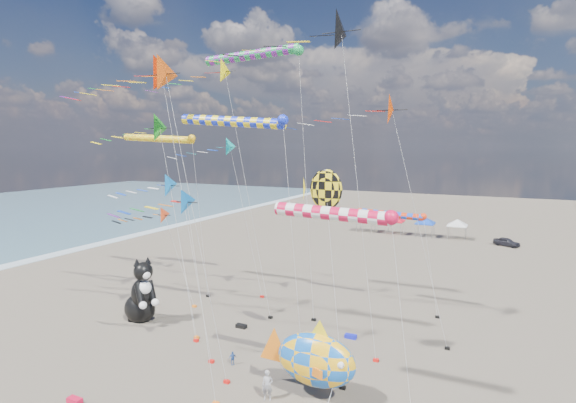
% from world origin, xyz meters
% --- Properties ---
extents(delta_kite_0, '(11.67, 2.25, 22.29)m').
position_xyz_m(delta_kite_0, '(-6.60, 17.35, 20.84)').
color(delta_kite_0, '#FFE90C').
rests_on(delta_kite_0, ground).
extents(delta_kite_1, '(10.17, 2.53, 17.67)m').
position_xyz_m(delta_kite_1, '(-9.06, 11.20, 16.18)').
color(delta_kite_1, '#1A951E').
rests_on(delta_kite_1, ground).
extents(delta_kite_2, '(11.27, 2.45, 20.58)m').
position_xyz_m(delta_kite_2, '(-3.61, 6.64, 19.08)').
color(delta_kite_2, '#D94E0D').
rests_on(delta_kite_2, ground).
extents(delta_kite_3, '(11.29, 2.07, 15.92)m').
position_xyz_m(delta_kite_3, '(-10.43, 21.80, 14.55)').
color(delta_kite_3, '#10D3CC').
rests_on(delta_kite_3, ground).
extents(delta_kite_4, '(12.17, 2.53, 18.88)m').
position_xyz_m(delta_kite_4, '(7.90, 17.68, 17.35)').
color(delta_kite_4, '#D63C05').
rests_on(delta_kite_4, ground).
extents(delta_kite_5, '(8.60, 1.66, 12.54)m').
position_xyz_m(delta_kite_5, '(-2.81, 4.31, 11.31)').
color(delta_kite_5, '#0F61B5').
rests_on(delta_kite_5, ground).
extents(delta_kite_6, '(14.01, 2.75, 21.44)m').
position_xyz_m(delta_kite_6, '(-6.77, 8.46, 19.81)').
color(delta_kite_6, '#BF2101').
rests_on(delta_kite_6, ground).
extents(delta_kite_7, '(8.48, 2.05, 12.90)m').
position_xyz_m(delta_kite_7, '(-8.21, 10.73, 11.57)').
color(delta_kite_7, blue).
rests_on(delta_kite_7, ground).
extents(delta_kite_8, '(13.85, 3.07, 24.29)m').
position_xyz_m(delta_kite_8, '(4.26, 13.58, 22.53)').
color(delta_kite_8, black).
rests_on(delta_kite_8, ground).
extents(delta_kite_9, '(10.11, 1.76, 9.34)m').
position_xyz_m(delta_kite_9, '(-14.70, 16.71, 8.07)').
color(delta_kite_9, '#E5451B').
rests_on(delta_kite_9, ground).
extents(windsock_0, '(10.02, 0.74, 16.02)m').
position_xyz_m(windsock_0, '(-15.86, 19.64, 15.58)').
color(windsock_0, yellow).
rests_on(windsock_0, ground).
extents(windsock_1, '(8.07, 0.78, 11.71)m').
position_xyz_m(windsock_1, '(7.53, 6.55, 11.26)').
color(windsock_1, red).
rests_on(windsock_1, ground).
extents(windsock_2, '(9.75, 0.77, 17.02)m').
position_xyz_m(windsock_2, '(-1.96, 11.77, 16.56)').
color(windsock_2, '#162CDD').
rests_on(windsock_2, ground).
extents(windsock_3, '(10.52, 0.87, 23.06)m').
position_xyz_m(windsock_3, '(-4.21, 18.50, 22.54)').
color(windsock_3, green).
rests_on(windsock_3, ground).
extents(windsock_4, '(7.46, 0.61, 9.17)m').
position_xyz_m(windsock_4, '(6.69, 23.77, 8.78)').
color(windsock_4, red).
rests_on(windsock_4, ground).
extents(angelfish_kite, '(3.74, 3.02, 13.43)m').
position_xyz_m(angelfish_kite, '(4.85, 11.15, 12.01)').
color(angelfish_kite, yellow).
rests_on(angelfish_kite, ground).
extents(cat_inflatable, '(4.72, 3.63, 5.71)m').
position_xyz_m(cat_inflatable, '(-11.94, 12.13, 2.85)').
color(cat_inflatable, black).
rests_on(cat_inflatable, ground).
extents(fish_inflatable, '(6.45, 2.18, 4.97)m').
position_xyz_m(fish_inflatable, '(5.94, 7.33, 2.50)').
color(fish_inflatable, blue).
rests_on(fish_inflatable, ground).
extents(person_adult, '(0.78, 0.66, 1.81)m').
position_xyz_m(person_adult, '(3.43, 6.12, 0.91)').
color(person_adult, gray).
rests_on(person_adult, ground).
extents(child_green, '(0.65, 0.54, 1.18)m').
position_xyz_m(child_green, '(4.37, 9.80, 0.59)').
color(child_green, '#238B2B').
rests_on(child_green, ground).
extents(child_blue, '(0.55, 0.56, 0.94)m').
position_xyz_m(child_blue, '(-0.77, 8.86, 0.47)').
color(child_blue, '#2A4F9B').
rests_on(child_blue, ground).
extents(kite_bag_0, '(0.90, 0.44, 0.30)m').
position_xyz_m(kite_bag_0, '(-6.57, 0.94, 0.15)').
color(kite_bag_0, red).
rests_on(kite_bag_0, ground).
extents(kite_bag_1, '(0.90, 0.44, 0.30)m').
position_xyz_m(kite_bag_1, '(5.22, 16.47, 0.15)').
color(kite_bag_1, '#131AC0').
rests_on(kite_bag_1, ground).
extents(kite_bag_2, '(0.90, 0.44, 0.30)m').
position_xyz_m(kite_bag_2, '(-3.54, 14.50, 0.15)').
color(kite_bag_2, black).
rests_on(kite_bag_2, ground).
extents(tent_row, '(19.20, 4.20, 3.80)m').
position_xyz_m(tent_row, '(1.50, 60.00, 3.15)').
color(tent_row, white).
rests_on(tent_row, ground).
extents(parked_car, '(4.01, 3.04, 1.27)m').
position_xyz_m(parked_car, '(16.23, 58.00, 0.64)').
color(parked_car, '#26262D').
rests_on(parked_car, ground).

